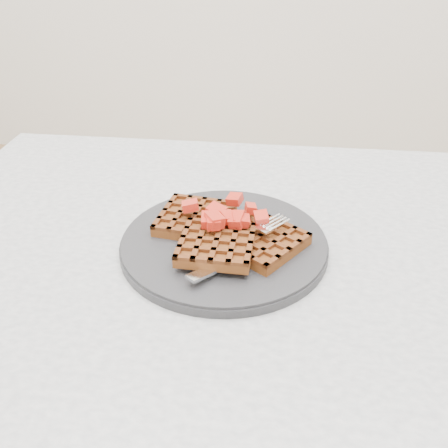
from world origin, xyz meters
name	(u,v)px	position (x,y,z in m)	size (l,w,h in m)	color
table	(307,330)	(0.00, 0.00, 0.64)	(1.20, 0.80, 0.75)	silver
plate	(224,244)	(-0.12, 0.03, 0.76)	(0.28, 0.28, 0.02)	#252628
waffles	(224,233)	(-0.12, 0.02, 0.78)	(0.22, 0.18, 0.03)	brown
strawberry_pile	(224,215)	(-0.12, 0.03, 0.80)	(0.15, 0.15, 0.02)	#A90C02
fork	(247,250)	(-0.09, -0.01, 0.77)	(0.02, 0.18, 0.02)	silver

